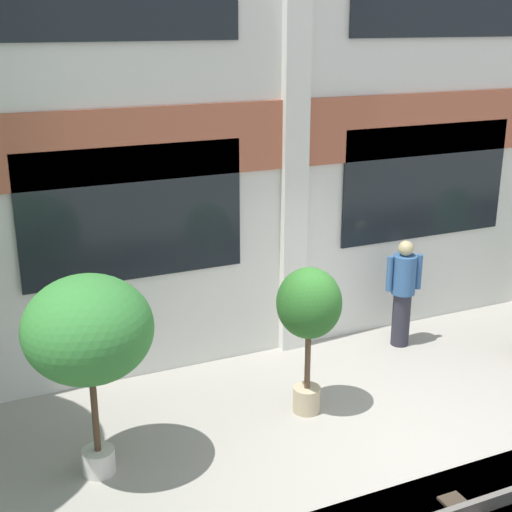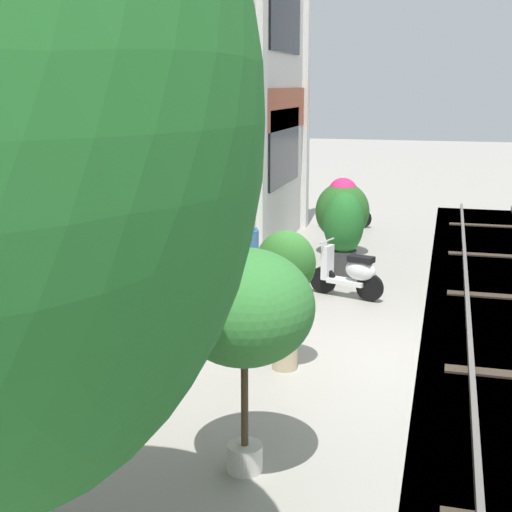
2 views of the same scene
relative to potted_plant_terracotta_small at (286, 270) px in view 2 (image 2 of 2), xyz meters
name	(u,v)px [view 2 (image 2 of 2)]	position (x,y,z in m)	size (l,w,h in m)	color
ground_plane	(353,357)	(0.64, -0.81, -1.33)	(80.00, 80.00, 0.00)	#9E998E
apartment_facade	(157,80)	(0.64, 1.95, 2.35)	(18.08, 0.64, 7.37)	silver
potted_plant_terracotta_small	(286,270)	(0.00, 0.00, 0.00)	(0.77, 0.77, 1.84)	tan
potted_plant_glazed_jar	(343,230)	(4.86, -0.04, -0.43)	(0.77, 0.77, 1.63)	#333333
potted_plant_stone_basin	(342,212)	(6.66, 0.25, -0.39)	(1.17, 1.17, 1.68)	gray
potted_plant_tall_urn	(244,310)	(-2.58, -0.20, 0.29)	(1.30, 1.30, 2.19)	beige
scooter_near_curb	(350,273)	(3.41, -0.37, -0.89)	(0.65, 1.34, 0.98)	black
scooter_second_parked	(348,211)	(9.67, 0.54, -0.89)	(0.54, 1.37, 0.98)	black
resident_by_doorway	(248,262)	(2.13, 1.10, -0.48)	(0.52, 0.34, 1.59)	#282833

